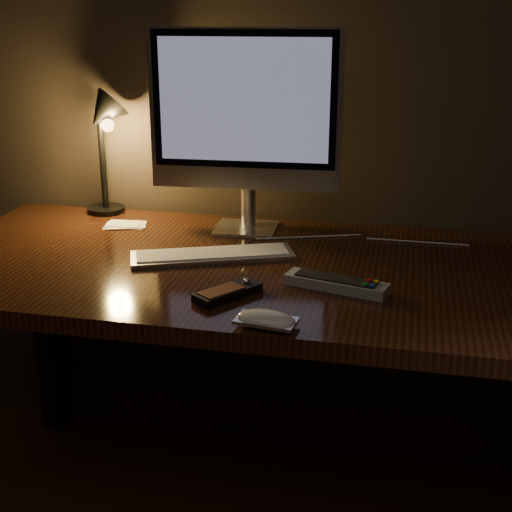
% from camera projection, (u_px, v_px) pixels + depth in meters
% --- Properties ---
extents(desk, '(1.60, 0.75, 0.75)m').
position_uv_depth(desk, '(262.00, 302.00, 1.78)').
color(desk, '#32170B').
rests_on(desk, ground).
extents(monitor, '(0.50, 0.15, 0.52)m').
position_uv_depth(monitor, '(245.00, 114.00, 1.82)').
color(monitor, silver).
rests_on(monitor, desk).
extents(keyboard, '(0.40, 0.25, 0.01)m').
position_uv_depth(keyboard, '(212.00, 255.00, 1.71)').
color(keyboard, silver).
rests_on(keyboard, desk).
extents(mouse, '(0.12, 0.07, 0.02)m').
position_uv_depth(mouse, '(266.00, 321.00, 1.34)').
color(mouse, white).
rests_on(mouse, desk).
extents(media_remote, '(0.13, 0.15, 0.03)m').
position_uv_depth(media_remote, '(228.00, 292.00, 1.48)').
color(media_remote, black).
rests_on(media_remote, desk).
extents(tv_remote, '(0.23, 0.11, 0.03)m').
position_uv_depth(tv_remote, '(336.00, 283.00, 1.52)').
color(tv_remote, gray).
rests_on(tv_remote, desk).
extents(papers, '(0.12, 0.10, 0.01)m').
position_uv_depth(papers, '(125.00, 225.00, 1.96)').
color(papers, white).
rests_on(papers, desk).
extents(desk_lamp, '(0.19, 0.19, 0.36)m').
position_uv_depth(desk_lamp, '(104.00, 131.00, 1.97)').
color(desk_lamp, black).
rests_on(desk_lamp, desk).
extents(cable, '(0.53, 0.08, 0.00)m').
position_uv_depth(cable, '(362.00, 241.00, 1.83)').
color(cable, white).
rests_on(cable, desk).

